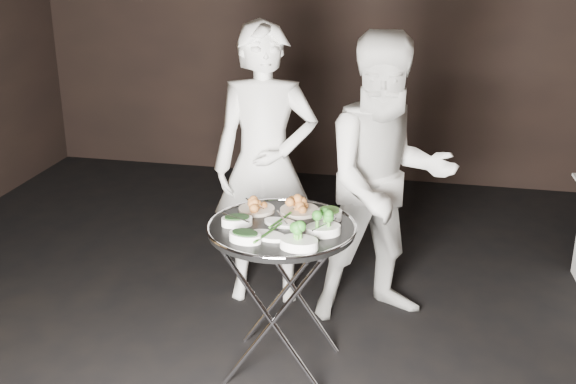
% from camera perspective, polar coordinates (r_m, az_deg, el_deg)
% --- Properties ---
extents(wall_back, '(6.00, 0.05, 3.00)m').
position_cam_1_polar(wall_back, '(6.49, 6.24, 13.86)').
color(wall_back, black).
rests_on(wall_back, floor).
extents(tray_stand, '(0.55, 0.47, 0.81)m').
position_cam_1_polar(tray_stand, '(3.75, -0.49, -7.92)').
color(tray_stand, silver).
rests_on(tray_stand, floor).
extents(serving_tray, '(0.75, 0.75, 0.04)m').
position_cam_1_polar(serving_tray, '(3.59, -0.51, -2.85)').
color(serving_tray, black).
rests_on(serving_tray, tray_stand).
extents(potato_plate_a, '(0.19, 0.19, 0.07)m').
position_cam_1_polar(potato_plate_a, '(3.77, -2.50, -1.08)').
color(potato_plate_a, beige).
rests_on(potato_plate_a, serving_tray).
extents(potato_plate_b, '(0.21, 0.21, 0.07)m').
position_cam_1_polar(potato_plate_b, '(3.75, 0.91, -1.14)').
color(potato_plate_b, beige).
rests_on(potato_plate_b, serving_tray).
extents(greens_bowl, '(0.13, 0.13, 0.07)m').
position_cam_1_polar(greens_bowl, '(3.66, 3.29, -1.67)').
color(greens_bowl, white).
rests_on(greens_bowl, serving_tray).
extents(asparagus_plate_a, '(0.20, 0.14, 0.04)m').
position_cam_1_polar(asparagus_plate_a, '(3.60, -0.60, -2.36)').
color(asparagus_plate_a, white).
rests_on(asparagus_plate_a, serving_tray).
extents(asparagus_plate_b, '(0.21, 0.15, 0.04)m').
position_cam_1_polar(asparagus_plate_b, '(3.45, -1.59, -3.37)').
color(asparagus_plate_b, white).
rests_on(asparagus_plate_b, serving_tray).
extents(spinach_bowl_a, '(0.18, 0.15, 0.06)m').
position_cam_1_polar(spinach_bowl_a, '(3.60, -4.05, -2.20)').
color(spinach_bowl_a, white).
rests_on(spinach_bowl_a, serving_tray).
extents(spinach_bowl_b, '(0.18, 0.13, 0.07)m').
position_cam_1_polar(spinach_bowl_b, '(3.41, -3.41, -3.46)').
color(spinach_bowl_b, white).
rests_on(spinach_bowl_b, serving_tray).
extents(broccoli_bowl_a, '(0.21, 0.18, 0.07)m').
position_cam_1_polar(broccoli_bowl_a, '(3.49, 2.80, -2.85)').
color(broccoli_bowl_a, white).
rests_on(broccoli_bowl_a, serving_tray).
extents(broccoli_bowl_b, '(0.19, 0.14, 0.08)m').
position_cam_1_polar(broccoli_bowl_b, '(3.34, 0.87, -3.93)').
color(broccoli_bowl_b, white).
rests_on(broccoli_bowl_b, serving_tray).
extents(serving_utensils, '(0.57, 0.42, 0.01)m').
position_cam_1_polar(serving_utensils, '(3.63, -0.02, -1.65)').
color(serving_utensils, silver).
rests_on(serving_utensils, serving_tray).
extents(waiter_left, '(0.69, 0.52, 1.73)m').
position_cam_1_polar(waiter_left, '(4.34, -1.81, 2.05)').
color(waiter_left, silver).
rests_on(waiter_left, floor).
extents(waiter_right, '(1.02, 0.93, 1.71)m').
position_cam_1_polar(waiter_right, '(4.15, 7.80, 0.83)').
color(waiter_right, silver).
rests_on(waiter_right, floor).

